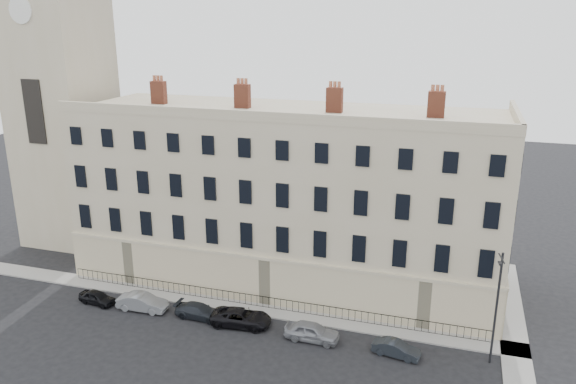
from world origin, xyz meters
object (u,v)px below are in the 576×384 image
at_px(car_a, 97,297).
at_px(car_b, 143,302).
at_px(car_d, 241,318).
at_px(car_c, 199,311).
at_px(car_e, 312,332).
at_px(car_f, 396,349).
at_px(streetlamp, 497,304).

distance_m(car_a, car_b, 4.10).
distance_m(car_a, car_d, 12.49).
bearing_deg(car_b, car_c, -89.82).
bearing_deg(car_c, car_a, 94.47).
xyz_separation_m(car_e, car_f, (6.07, -0.19, -0.14)).
xyz_separation_m(car_a, car_f, (24.22, -0.20, -0.00)).
relative_size(car_d, car_e, 1.15).
bearing_deg(car_e, streetlamp, -85.60).
xyz_separation_m(car_a, streetlamp, (30.38, 0.77, 3.93)).
height_order(car_b, streetlamp, streetlamp).
bearing_deg(streetlamp, car_b, 172.10).
bearing_deg(car_e, car_a, 90.71).
distance_m(car_c, car_d, 3.51).
bearing_deg(streetlamp, car_d, 172.10).
relative_size(car_c, car_d, 0.85).
bearing_deg(car_a, car_d, -81.03).
relative_size(car_d, car_f, 1.39).
height_order(car_e, car_f, car_e).
bearing_deg(car_f, car_b, 97.79).
bearing_deg(streetlamp, car_c, 171.76).
bearing_deg(car_f, car_c, 96.56).
distance_m(car_a, car_f, 24.22).
xyz_separation_m(car_b, car_e, (14.06, -0.20, 0.01)).
bearing_deg(car_f, car_d, 96.11).
bearing_deg(car_d, car_c, 83.59).
relative_size(car_b, car_f, 1.23).
height_order(car_a, car_b, car_b).
relative_size(car_a, streetlamp, 0.40).
relative_size(car_b, car_e, 1.02).
height_order(car_e, streetlamp, streetlamp).
relative_size(car_e, car_f, 1.21).
bearing_deg(car_a, car_e, -82.76).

